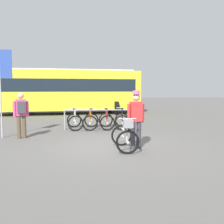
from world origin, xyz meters
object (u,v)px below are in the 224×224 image
bus_distant (68,89)px  banner_flag (4,76)px  racked_bike_white (75,121)px  racked_bike_red (107,120)px  pedestrian_with_backpack (21,112)px  person_with_featured_bike (136,117)px  featured_bicycle (125,135)px  racked_bike_orange (91,121)px  racked_bike_black (122,120)px

bus_distant → banner_flag: bearing=-105.1°
bus_distant → racked_bike_white: bearing=-88.2°
racked_bike_red → pedestrian_with_backpack: pedestrian_with_backpack is taller
racked_bike_white → racked_bike_red: 1.40m
person_with_featured_bike → bus_distant: (-1.87, 10.98, 0.79)m
racked_bike_red → pedestrian_with_backpack: size_ratio=0.69×
racked_bike_white → person_with_featured_bike: person_with_featured_bike is taller
person_with_featured_bike → pedestrian_with_backpack: (-3.59, 2.26, -0.01)m
featured_bicycle → banner_flag: bearing=145.8°
racked_bike_orange → banner_flag: bearing=-155.7°
banner_flag → racked_bike_orange: bearing=24.3°
person_with_featured_bike → bus_distant: 11.17m
racked_bike_red → racked_bike_black: size_ratio=0.93×
racked_bike_white → pedestrian_with_backpack: 2.66m
racked_bike_black → person_with_featured_bike: bearing=-96.7°
racked_bike_white → featured_bicycle: bearing=-72.6°
banner_flag → racked_bike_red: bearing=19.6°
racked_bike_white → banner_flag: 3.49m
racked_bike_red → featured_bicycle: 3.99m
bus_distant → banner_flag: (-2.30, -8.52, 0.49)m
racked_bike_black → pedestrian_with_backpack: pedestrian_with_backpack is taller
racked_bike_white → racked_bike_black: bearing=-5.0°
pedestrian_with_backpack → bus_distant: size_ratio=0.16×
racked_bike_orange → racked_bike_black: same height
person_with_featured_bike → banner_flag: banner_flag is taller
pedestrian_with_backpack → bus_distant: 8.93m
racked_bike_white → pedestrian_with_backpack: pedestrian_with_backpack is taller
person_with_featured_bike → pedestrian_with_backpack: 4.24m
racked_bike_red → bus_distant: size_ratio=0.11×
racked_bike_white → racked_bike_orange: same height
racked_bike_black → person_with_featured_bike: size_ratio=0.71×
person_with_featured_bike → banner_flag: (-4.17, 2.47, 1.28)m
pedestrian_with_backpack → bus_distant: (1.72, 8.73, 0.80)m
racked_bike_red → pedestrian_with_backpack: bearing=-154.3°
racked_bike_black → racked_bike_white: bearing=175.0°
pedestrian_with_backpack → person_with_featured_bike: bearing=-32.2°
racked_bike_red → banner_flag: bearing=-160.4°
bus_distant → banner_flag: banner_flag is taller
racked_bike_white → racked_bike_orange: 0.70m
racked_bike_orange → pedestrian_with_backpack: 3.18m
racked_bike_orange → bus_distant: size_ratio=0.12×
banner_flag → bus_distant: bearing=74.9°
racked_bike_orange → featured_bicycle: same height
person_with_featured_bike → racked_bike_red: bearing=93.7°
featured_bicycle → banner_flag: banner_flag is taller
person_with_featured_bike → banner_flag: bearing=149.4°
racked_bike_orange → racked_bike_red: bearing=-5.0°
racked_bike_black → featured_bicycle: size_ratio=1.03×
racked_bike_white → racked_bike_red: size_ratio=0.97×
person_with_featured_bike → featured_bicycle: bearing=-161.6°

